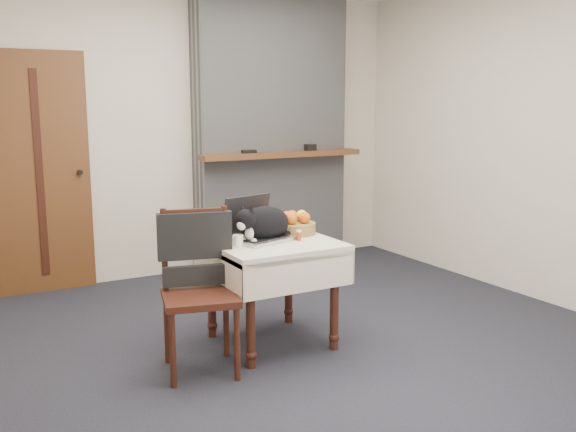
% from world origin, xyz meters
% --- Properties ---
extents(ground, '(4.50, 4.50, 0.00)m').
position_xyz_m(ground, '(0.00, 0.00, 0.00)').
color(ground, black).
rests_on(ground, ground).
extents(room_shell, '(4.52, 4.01, 2.61)m').
position_xyz_m(room_shell, '(0.00, 0.46, 1.76)').
color(room_shell, beige).
rests_on(room_shell, ground).
extents(door, '(0.82, 0.10, 2.00)m').
position_xyz_m(door, '(-1.20, 1.97, 1.00)').
color(door, brown).
rests_on(door, ground).
extents(chimney, '(1.62, 0.48, 2.60)m').
position_xyz_m(chimney, '(0.90, 1.85, 1.30)').
color(chimney, gray).
rests_on(chimney, ground).
extents(side_table, '(0.78, 0.78, 0.70)m').
position_xyz_m(side_table, '(-0.09, -0.02, 0.59)').
color(side_table, '#3A180F').
rests_on(side_table, ground).
extents(laptop, '(0.46, 0.42, 0.29)m').
position_xyz_m(laptop, '(-0.16, 0.05, 0.77)').
color(laptop, '#B7B7BC').
rests_on(laptop, side_table).
extents(cat, '(0.54, 0.33, 0.26)m').
position_xyz_m(cat, '(-0.12, 0.01, 0.81)').
color(cat, black).
rests_on(cat, side_table).
extents(cream_jar, '(0.06, 0.06, 0.07)m').
position_xyz_m(cream_jar, '(-0.35, -0.07, 0.74)').
color(cream_jar, white).
rests_on(cream_jar, side_table).
extents(pill_bottle, '(0.03, 0.03, 0.07)m').
position_xyz_m(pill_bottle, '(0.07, -0.11, 0.74)').
color(pill_bottle, '#A63B14').
rests_on(pill_bottle, side_table).
extents(fruit_basket, '(0.27, 0.27, 0.15)m').
position_xyz_m(fruit_basket, '(0.16, 0.09, 0.76)').
color(fruit_basket, olive).
rests_on(fruit_basket, side_table).
extents(desk_clutter, '(0.16, 0.05, 0.01)m').
position_xyz_m(desk_clutter, '(0.11, 0.05, 0.70)').
color(desk_clutter, black).
rests_on(desk_clutter, side_table).
extents(chair, '(0.53, 0.52, 0.97)m').
position_xyz_m(chair, '(-0.64, -0.12, 0.62)').
color(chair, '#3A180F').
rests_on(chair, ground).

